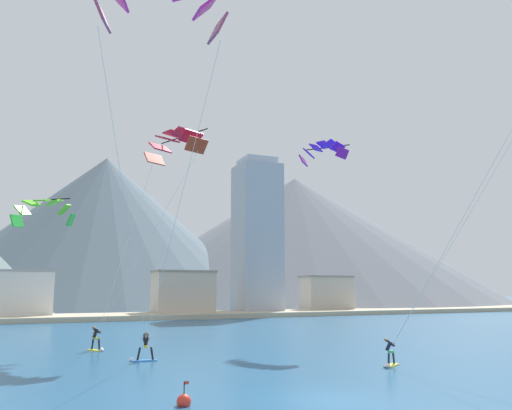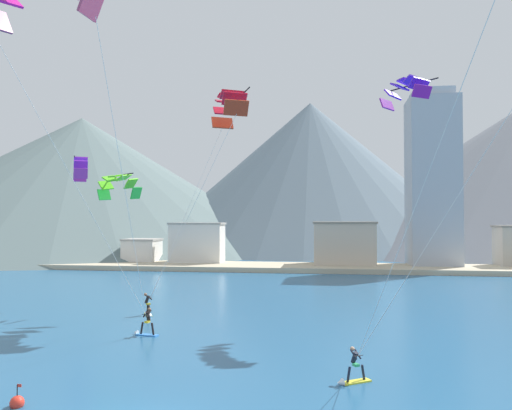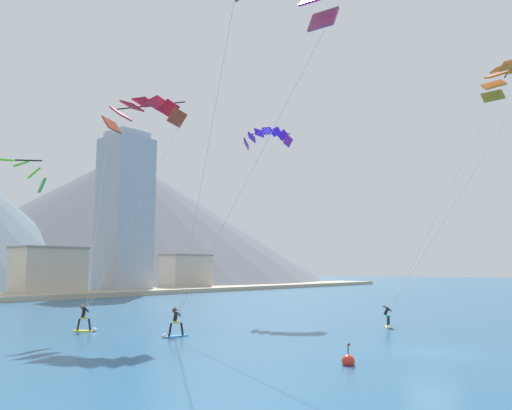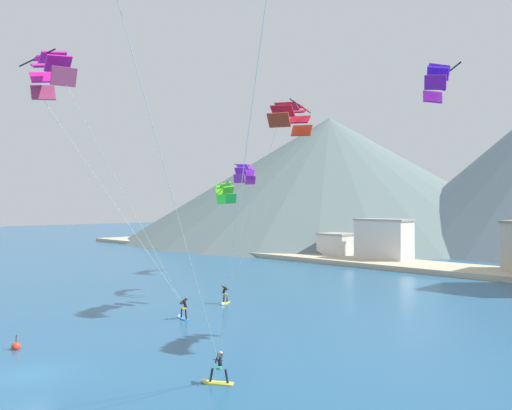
{
  "view_description": "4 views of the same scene",
  "coord_description": "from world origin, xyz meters",
  "px_view_note": "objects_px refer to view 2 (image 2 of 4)",
  "views": [
    {
      "loc": [
        -10.74,
        -18.15,
        4.45
      ],
      "look_at": [
        1.74,
        11.22,
        9.73
      ],
      "focal_mm": 35.0,
      "sensor_mm": 36.0,
      "label": 1
    },
    {
      "loc": [
        6.67,
        -17.15,
        7.45
      ],
      "look_at": [
        2.49,
        12.87,
        8.29
      ],
      "focal_mm": 35.0,
      "sensor_mm": 36.0,
      "label": 2
    },
    {
      "loc": [
        -24.45,
        -10.09,
        4.1
      ],
      "look_at": [
        2.11,
        13.13,
        8.54
      ],
      "focal_mm": 35.0,
      "sensor_mm": 36.0,
      "label": 3
    },
    {
      "loc": [
        26.79,
        -10.33,
        8.91
      ],
      "look_at": [
        -1.3,
        18.31,
        8.96
      ],
      "focal_mm": 35.0,
      "sensor_mm": 36.0,
      "label": 4
    }
  ],
  "objects_px": {
    "parafoil_kite_distant_high_outer": "(406,89)",
    "kitesurfer_near_trail": "(351,373)",
    "parafoil_kite_distant_low_drift": "(80,166)",
    "parafoil_kite_distant_mid_solo": "(118,184)",
    "kitesurfer_mid_center": "(145,326)",
    "race_marker_buoy": "(17,403)",
    "kitesurfer_near_lead": "(148,308)",
    "parafoil_kite_near_lead": "(229,106)"
  },
  "relations": [
    {
      "from": "kitesurfer_near_lead",
      "to": "race_marker_buoy",
      "type": "distance_m",
      "value": 18.62
    },
    {
      "from": "kitesurfer_near_trail",
      "to": "kitesurfer_mid_center",
      "type": "height_order",
      "value": "kitesurfer_mid_center"
    },
    {
      "from": "parafoil_kite_near_lead",
      "to": "parafoil_kite_distant_low_drift",
      "type": "relative_size",
      "value": 2.95
    },
    {
      "from": "kitesurfer_mid_center",
      "to": "parafoil_kite_near_lead",
      "type": "distance_m",
      "value": 18.67
    },
    {
      "from": "kitesurfer_mid_center",
      "to": "parafoil_kite_distant_mid_solo",
      "type": "height_order",
      "value": "parafoil_kite_distant_mid_solo"
    },
    {
      "from": "kitesurfer_near_lead",
      "to": "kitesurfer_near_trail",
      "type": "bearing_deg",
      "value": -43.26
    },
    {
      "from": "kitesurfer_mid_center",
      "to": "parafoil_kite_distant_high_outer",
      "type": "xyz_separation_m",
      "value": [
        17.45,
        7.17,
        16.53
      ]
    },
    {
      "from": "kitesurfer_near_lead",
      "to": "parafoil_kite_distant_low_drift",
      "type": "distance_m",
      "value": 25.34
    },
    {
      "from": "parafoil_kite_near_lead",
      "to": "race_marker_buoy",
      "type": "distance_m",
      "value": 27.13
    },
    {
      "from": "parafoil_kite_distant_mid_solo",
      "to": "parafoil_kite_distant_low_drift",
      "type": "bearing_deg",
      "value": 128.39
    },
    {
      "from": "parafoil_kite_near_lead",
      "to": "parafoil_kite_distant_high_outer",
      "type": "bearing_deg",
      "value": -6.49
    },
    {
      "from": "parafoil_kite_distant_mid_solo",
      "to": "race_marker_buoy",
      "type": "distance_m",
      "value": 25.22
    },
    {
      "from": "kitesurfer_near_lead",
      "to": "kitesurfer_near_trail",
      "type": "height_order",
      "value": "kitesurfer_near_lead"
    },
    {
      "from": "kitesurfer_near_lead",
      "to": "parafoil_kite_distant_high_outer",
      "type": "distance_m",
      "value": 25.58
    },
    {
      "from": "parafoil_kite_distant_high_outer",
      "to": "race_marker_buoy",
      "type": "bearing_deg",
      "value": -132.82
    },
    {
      "from": "parafoil_kite_distant_low_drift",
      "to": "parafoil_kite_distant_mid_solo",
      "type": "height_order",
      "value": "parafoil_kite_distant_low_drift"
    },
    {
      "from": "kitesurfer_near_trail",
      "to": "parafoil_kite_distant_high_outer",
      "type": "relative_size",
      "value": 0.35
    },
    {
      "from": "parafoil_kite_distant_high_outer",
      "to": "parafoil_kite_distant_mid_solo",
      "type": "xyz_separation_m",
      "value": [
        -23.64,
        2.81,
        -6.61
      ]
    },
    {
      "from": "race_marker_buoy",
      "to": "kitesurfer_near_lead",
      "type": "bearing_deg",
      "value": 94.29
    },
    {
      "from": "kitesurfer_near_lead",
      "to": "kitesurfer_mid_center",
      "type": "xyz_separation_m",
      "value": [
        2.05,
        -6.2,
        0.0
      ]
    },
    {
      "from": "parafoil_kite_near_lead",
      "to": "parafoil_kite_distant_low_drift",
      "type": "height_order",
      "value": "parafoil_kite_near_lead"
    },
    {
      "from": "parafoil_kite_distant_low_drift",
      "to": "kitesurfer_mid_center",
      "type": "bearing_deg",
      "value": -54.36
    },
    {
      "from": "parafoil_kite_distant_low_drift",
      "to": "race_marker_buoy",
      "type": "xyz_separation_m",
      "value": [
        15.63,
        -35.08,
        -13.32
      ]
    },
    {
      "from": "kitesurfer_near_trail",
      "to": "kitesurfer_mid_center",
      "type": "xyz_separation_m",
      "value": [
        -12.63,
        7.61,
        0.11
      ]
    },
    {
      "from": "kitesurfer_near_lead",
      "to": "parafoil_kite_distant_mid_solo",
      "type": "distance_m",
      "value": 11.39
    },
    {
      "from": "kitesurfer_near_trail",
      "to": "race_marker_buoy",
      "type": "distance_m",
      "value": 14.12
    },
    {
      "from": "kitesurfer_mid_center",
      "to": "parafoil_kite_distant_low_drift",
      "type": "height_order",
      "value": "parafoil_kite_distant_low_drift"
    },
    {
      "from": "kitesurfer_mid_center",
      "to": "race_marker_buoy",
      "type": "xyz_separation_m",
      "value": [
        -0.65,
        -12.37,
        -0.41
      ]
    },
    {
      "from": "kitesurfer_near_trail",
      "to": "parafoil_kite_near_lead",
      "type": "xyz_separation_m",
      "value": [
        -8.86,
        16.33,
        16.18
      ]
    },
    {
      "from": "kitesurfer_mid_center",
      "to": "parafoil_kite_distant_low_drift",
      "type": "distance_m",
      "value": 30.79
    },
    {
      "from": "kitesurfer_near_lead",
      "to": "parafoil_kite_distant_high_outer",
      "type": "relative_size",
      "value": 0.38
    },
    {
      "from": "kitesurfer_mid_center",
      "to": "parafoil_kite_near_lead",
      "type": "xyz_separation_m",
      "value": [
        3.78,
        8.72,
        16.07
      ]
    },
    {
      "from": "race_marker_buoy",
      "to": "kitesurfer_near_trail",
      "type": "bearing_deg",
      "value": 19.7
    },
    {
      "from": "kitesurfer_mid_center",
      "to": "parafoil_kite_distant_mid_solo",
      "type": "distance_m",
      "value": 15.36
    },
    {
      "from": "kitesurfer_near_trail",
      "to": "parafoil_kite_distant_mid_solo",
      "type": "distance_m",
      "value": 27.64
    },
    {
      "from": "parafoil_kite_distant_high_outer",
      "to": "race_marker_buoy",
      "type": "distance_m",
      "value": 31.56
    },
    {
      "from": "parafoil_kite_distant_high_outer",
      "to": "parafoil_kite_near_lead",
      "type": "bearing_deg",
      "value": 173.51
    },
    {
      "from": "parafoil_kite_near_lead",
      "to": "parafoil_kite_distant_mid_solo",
      "type": "bearing_deg",
      "value": 172.85
    },
    {
      "from": "parafoil_kite_distant_high_outer",
      "to": "kitesurfer_near_trail",
      "type": "bearing_deg",
      "value": -108.05
    },
    {
      "from": "parafoil_kite_distant_low_drift",
      "to": "parafoil_kite_distant_high_outer",
      "type": "bearing_deg",
      "value": -24.74
    },
    {
      "from": "kitesurfer_near_trail",
      "to": "parafoil_kite_near_lead",
      "type": "height_order",
      "value": "parafoil_kite_near_lead"
    },
    {
      "from": "parafoil_kite_distant_high_outer",
      "to": "parafoil_kite_distant_low_drift",
      "type": "relative_size",
      "value": 0.88
    }
  ]
}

